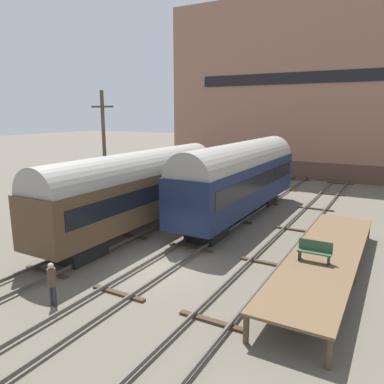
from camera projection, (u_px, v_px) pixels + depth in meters
name	position (u px, v px, depth m)	size (l,w,h in m)	color
ground_plane	(160.00, 268.00, 17.86)	(200.00, 200.00, 0.00)	#60594C
track_left	(93.00, 250.00, 19.87)	(2.60, 60.00, 0.26)	#4C4742
track_middle	(160.00, 265.00, 17.83)	(2.60, 60.00, 0.26)	#4C4742
track_right	(244.00, 285.00, 15.79)	(2.60, 60.00, 0.26)	#4C4742
train_car_brown	(137.00, 187.00, 22.71)	(2.84, 15.14, 4.99)	black
train_car_navy	(240.00, 176.00, 25.76)	(3.05, 15.46, 5.32)	black
station_platform	(326.00, 254.00, 16.88)	(2.84, 13.45, 1.10)	brown
bench	(315.00, 250.00, 15.79)	(1.40, 0.40, 0.91)	#2D4C33
person_worker	(52.00, 280.00, 14.17)	(0.32, 0.32, 1.76)	#282833
utility_pole	(105.00, 155.00, 25.07)	(1.80, 0.24, 8.70)	#473828
warehouse_building	(302.00, 90.00, 45.30)	(29.60, 11.56, 19.75)	brown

